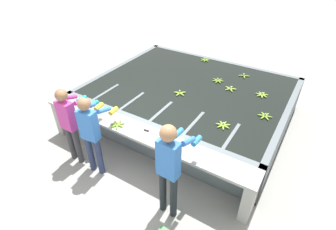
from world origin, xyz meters
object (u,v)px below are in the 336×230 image
banana_bunch_floating_0 (230,89)px  banana_bunch_floating_4 (244,76)px  worker_1 (91,130)px  banana_bunch_floating_1 (262,95)px  worker_2 (169,164)px  banana_bunch_ledge_0 (117,124)px  banana_bunch_floating_5 (180,93)px  banana_bunch_floating_3 (265,116)px  worker_0 (70,120)px  banana_bunch_floating_7 (218,80)px  banana_bunch_floating_6 (223,125)px  banana_bunch_floating_2 (205,60)px  knife_0 (150,132)px

banana_bunch_floating_0 → banana_bunch_floating_4: bearing=86.4°
worker_1 → banana_bunch_floating_1: bearing=54.1°
worker_2 → banana_bunch_ledge_0: bearing=160.4°
banana_bunch_floating_1 → banana_bunch_floating_5: bearing=-150.5°
worker_1 → banana_bunch_ledge_0: size_ratio=5.71×
banana_bunch_floating_3 → worker_1: bearing=-138.0°
worker_0 → banana_bunch_floating_7: size_ratio=5.67×
banana_bunch_floating_3 → banana_bunch_floating_6: 0.90m
worker_0 → banana_bunch_ledge_0: worker_0 is taller
banana_bunch_floating_5 → banana_bunch_ledge_0: banana_bunch_ledge_0 is taller
banana_bunch_floating_7 → banana_bunch_floating_1: bearing=-6.4°
worker_0 → banana_bunch_floating_3: bearing=36.1°
banana_bunch_floating_6 → worker_2: bearing=-98.1°
banana_bunch_floating_2 → worker_2: bearing=-71.7°
worker_2 → banana_bunch_floating_7: (-0.56, 3.11, -0.21)m
banana_bunch_floating_1 → banana_bunch_floating_6: bearing=-101.3°
banana_bunch_floating_2 → banana_bunch_floating_3: 2.83m
worker_0 → banana_bunch_floating_1: worker_0 is taller
worker_0 → banana_bunch_floating_6: bearing=31.4°
worker_1 → banana_bunch_ledge_0: (0.18, 0.45, -0.11)m
banana_bunch_floating_4 → worker_0: bearing=-119.5°
worker_2 → banana_bunch_floating_2: bearing=108.3°
banana_bunch_floating_6 → banana_bunch_ledge_0: size_ratio=1.00×
banana_bunch_floating_0 → banana_bunch_floating_3: same height
banana_bunch_floating_2 → banana_bunch_ledge_0: size_ratio=1.00×
banana_bunch_floating_7 → banana_bunch_ledge_0: banana_bunch_ledge_0 is taller
banana_bunch_floating_4 → knife_0: (-0.70, -3.02, -0.01)m
worker_0 → knife_0: bearing=24.0°
banana_bunch_floating_3 → worker_2: bearing=-109.5°
worker_2 → banana_bunch_ledge_0: size_ratio=6.19×
banana_bunch_floating_3 → banana_bunch_floating_0: bearing=144.7°
worker_1 → banana_bunch_floating_4: (1.50, 3.62, -0.11)m
banana_bunch_floating_4 → banana_bunch_floating_6: (0.33, -2.16, -0.00)m
banana_bunch_floating_5 → banana_bunch_floating_6: same height
banana_bunch_floating_6 → banana_bunch_floating_7: (-0.78, 1.59, 0.00)m
banana_bunch_floating_0 → banana_bunch_floating_4: size_ratio=1.03×
banana_bunch_floating_7 → banana_bunch_floating_2: bearing=129.2°
worker_1 → banana_bunch_floating_2: (0.27, 4.01, -0.11)m
banana_bunch_floating_1 → banana_bunch_floating_2: bearing=149.8°
banana_bunch_floating_5 → banana_bunch_ledge_0: 1.65m
banana_bunch_floating_0 → banana_bunch_floating_3: size_ratio=0.99×
worker_0 → banana_bunch_ledge_0: size_ratio=5.67×
banana_bunch_floating_4 → knife_0: size_ratio=0.77×
worker_2 → banana_bunch_floating_1: (0.51, 2.99, -0.21)m
banana_bunch_floating_0 → knife_0: (-0.65, -2.22, -0.01)m
banana_bunch_floating_1 → banana_bunch_ledge_0: banana_bunch_ledge_0 is taller
banana_bunch_floating_0 → banana_bunch_ledge_0: banana_bunch_ledge_0 is taller
banana_bunch_ledge_0 → knife_0: 0.64m
banana_bunch_floating_6 → banana_bunch_floating_7: 1.77m
banana_bunch_floating_5 → worker_0: bearing=-118.8°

